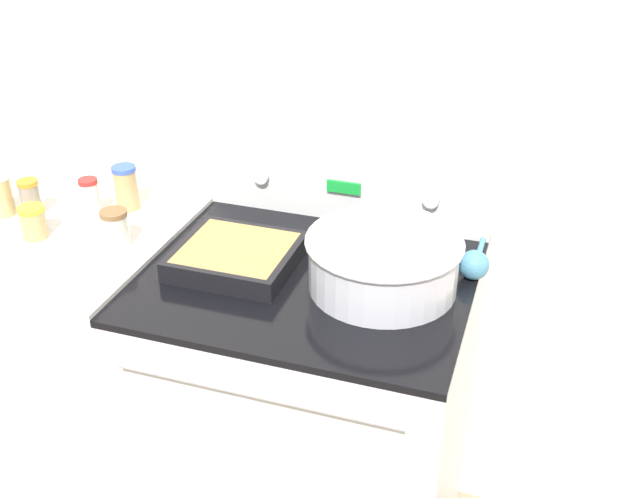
# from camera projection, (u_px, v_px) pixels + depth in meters

# --- Properties ---
(kitchen_wall) EXTENTS (8.00, 0.05, 2.50)m
(kitchen_wall) POSITION_uv_depth(u_px,v_px,m) (355.00, 100.00, 1.90)
(kitchen_wall) COLOR silver
(kitchen_wall) RESTS_ON ground_plane
(stove_range) EXTENTS (0.76, 0.69, 0.94)m
(stove_range) POSITION_uv_depth(u_px,v_px,m) (311.00, 425.00, 1.99)
(stove_range) COLOR silver
(stove_range) RESTS_ON ground_plane
(control_panel) EXTENTS (0.76, 0.07, 0.18)m
(control_panel) POSITION_uv_depth(u_px,v_px,m) (347.00, 186.00, 1.96)
(control_panel) COLOR silver
(control_panel) RESTS_ON stove_range
(side_counter) EXTENTS (0.54, 0.66, 0.96)m
(side_counter) POSITION_uv_depth(u_px,v_px,m) (97.00, 374.00, 2.16)
(side_counter) COLOR silver
(side_counter) RESTS_ON ground_plane
(mixing_bowl) EXTENTS (0.35, 0.35, 0.13)m
(mixing_bowl) POSITION_uv_depth(u_px,v_px,m) (383.00, 260.00, 1.67)
(mixing_bowl) COLOR silver
(mixing_bowl) RESTS_ON stove_range
(casserole_dish) EXTENTS (0.28, 0.26, 0.05)m
(casserole_dish) POSITION_uv_depth(u_px,v_px,m) (237.00, 255.00, 1.77)
(casserole_dish) COLOR black
(casserole_dish) RESTS_ON stove_range
(ladle) EXTENTS (0.07, 0.28, 0.07)m
(ladle) POSITION_uv_depth(u_px,v_px,m) (475.00, 263.00, 1.73)
(ladle) COLOR teal
(ladle) RESTS_ON stove_range
(spice_jar_brown_cap) EXTENTS (0.07, 0.07, 0.10)m
(spice_jar_brown_cap) POSITION_uv_depth(u_px,v_px,m) (116.00, 229.00, 1.82)
(spice_jar_brown_cap) COLOR beige
(spice_jar_brown_cap) RESTS_ON side_counter
(spice_jar_blue_cap) EXTENTS (0.06, 0.06, 0.12)m
(spice_jar_blue_cap) POSITION_uv_depth(u_px,v_px,m) (126.00, 187.00, 1.99)
(spice_jar_blue_cap) COLOR tan
(spice_jar_blue_cap) RESTS_ON side_counter
(spice_jar_red_cap) EXTENTS (0.05, 0.05, 0.11)m
(spice_jar_red_cap) POSITION_uv_depth(u_px,v_px,m) (90.00, 197.00, 1.96)
(spice_jar_red_cap) COLOR beige
(spice_jar_red_cap) RESTS_ON side_counter
(spice_jar_yellow_cap) EXTENTS (0.07, 0.07, 0.08)m
(spice_jar_yellow_cap) POSITION_uv_depth(u_px,v_px,m) (33.00, 222.00, 1.86)
(spice_jar_yellow_cap) COLOR tan
(spice_jar_yellow_cap) RESTS_ON side_counter
(spice_jar_orange_cap) EXTENTS (0.05, 0.05, 0.10)m
(spice_jar_orange_cap) POSITION_uv_depth(u_px,v_px,m) (31.00, 198.00, 1.96)
(spice_jar_orange_cap) COLOR gray
(spice_jar_orange_cap) RESTS_ON side_counter
(spice_jar_white_cap) EXTENTS (0.06, 0.06, 0.11)m
(spice_jar_white_cap) POSITION_uv_depth(u_px,v_px,m) (1.00, 194.00, 1.96)
(spice_jar_white_cap) COLOR tan
(spice_jar_white_cap) RESTS_ON side_counter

